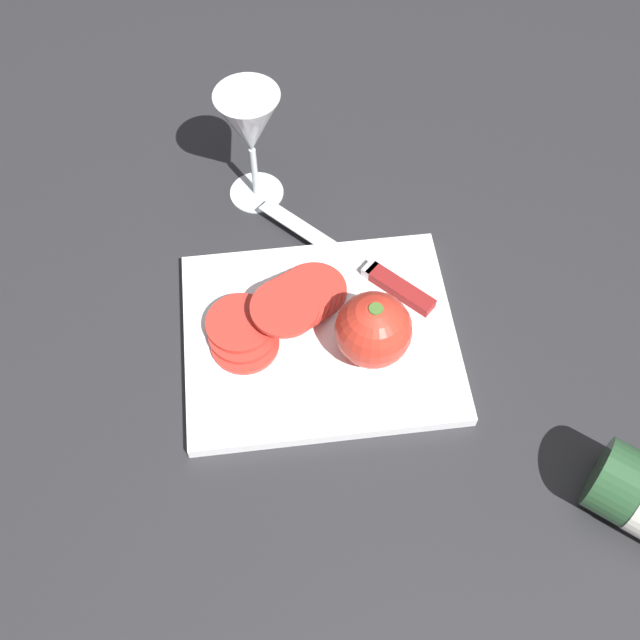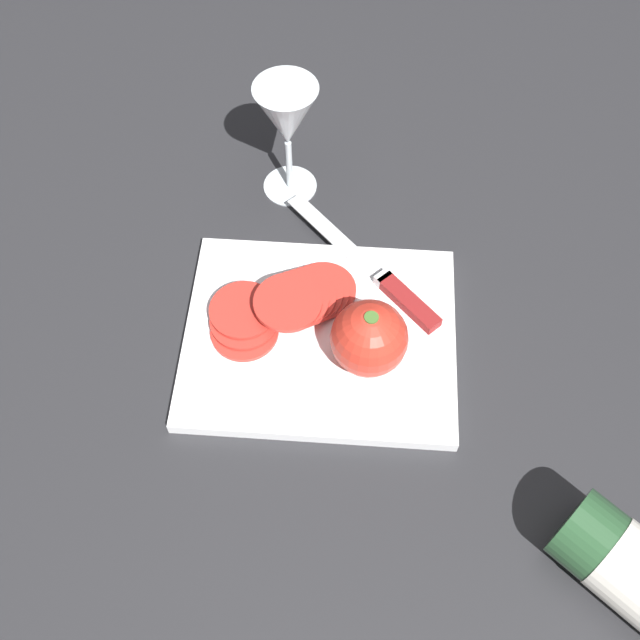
{
  "view_description": "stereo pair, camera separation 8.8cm",
  "coord_description": "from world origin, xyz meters",
  "views": [
    {
      "loc": [
        0.02,
        -0.45,
        0.79
      ],
      "look_at": [
        0.07,
        0.01,
        0.05
      ],
      "focal_mm": 42.0,
      "sensor_mm": 36.0,
      "label": 1
    },
    {
      "loc": [
        0.11,
        -0.45,
        0.79
      ],
      "look_at": [
        0.07,
        0.01,
        0.05
      ],
      "focal_mm": 42.0,
      "sensor_mm": 36.0,
      "label": 2
    }
  ],
  "objects": [
    {
      "name": "knife",
      "position": [
        0.16,
        0.08,
        0.02
      ],
      "size": [
        0.21,
        0.21,
        0.01
      ],
      "rotation": [
        0.0,
        0.0,
        2.34
      ],
      "color": "silver",
      "rests_on": "cutting_board"
    },
    {
      "name": "wine_glass",
      "position": [
        0.01,
        0.26,
        0.12
      ],
      "size": [
        0.08,
        0.08,
        0.17
      ],
      "color": "silver",
      "rests_on": "ground_plane"
    },
    {
      "name": "cutting_board",
      "position": [
        0.07,
        0.01,
        0.01
      ],
      "size": [
        0.33,
        0.27,
        0.02
      ],
      "color": "white",
      "rests_on": "ground_plane"
    },
    {
      "name": "whole_tomato",
      "position": [
        0.13,
        -0.02,
        0.06
      ],
      "size": [
        0.09,
        0.09,
        0.09
      ],
      "color": "red",
      "rests_on": "cutting_board"
    },
    {
      "name": "tomato_slice_stack_near",
      "position": [
        -0.02,
        0.02,
        0.03
      ],
      "size": [
        0.09,
        0.11,
        0.02
      ],
      "color": "red",
      "rests_on": "cutting_board"
    },
    {
      "name": "ground_plane",
      "position": [
        0.0,
        0.0,
        0.0
      ],
      "size": [
        3.0,
        3.0,
        0.0
      ],
      "primitive_type": "plane",
      "color": "#28282B"
    },
    {
      "name": "tomato_slice_stack_far",
      "position": [
        0.05,
        0.05,
        0.03
      ],
      "size": [
        0.12,
        0.12,
        0.04
      ],
      "color": "red",
      "rests_on": "cutting_board"
    }
  ]
}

